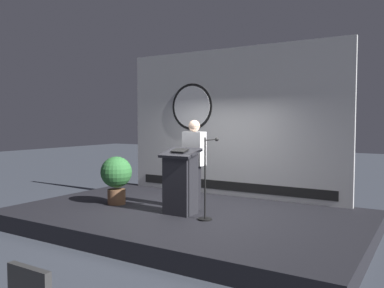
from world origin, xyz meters
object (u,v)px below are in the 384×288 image
(potted_plant, at_px, (116,175))
(podium, at_px, (180,182))
(speaker_person, at_px, (194,164))
(microphone_stand, at_px, (207,190))

(potted_plant, bearing_deg, podium, -1.28)
(podium, distance_m, speaker_person, 0.56)
(podium, distance_m, microphone_stand, 0.61)
(podium, xyz_separation_m, potted_plant, (-1.56, 0.03, 0.00))
(speaker_person, bearing_deg, microphone_stand, -43.78)
(podium, relative_size, speaker_person, 0.70)
(microphone_stand, distance_m, potted_plant, 2.16)
(microphone_stand, bearing_deg, podium, 171.39)
(microphone_stand, relative_size, potted_plant, 1.45)
(podium, xyz_separation_m, microphone_stand, (0.60, -0.09, -0.08))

